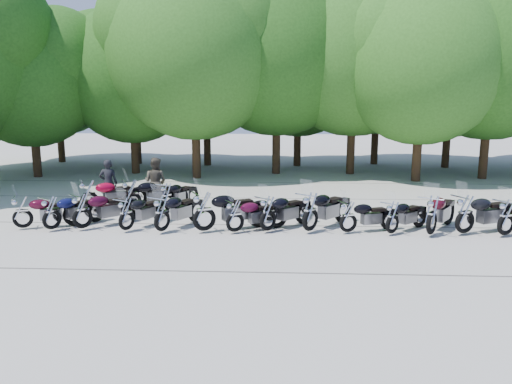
{
  "coord_description": "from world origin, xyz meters",
  "views": [
    {
      "loc": [
        0.78,
        -14.24,
        4.03
      ],
      "look_at": [
        0.0,
        1.5,
        1.1
      ],
      "focal_mm": 35.0,
      "sensor_mm": 36.0,
      "label": 1
    }
  ],
  "objects_px": {
    "motorcycle_4": "(162,212)",
    "motorcycle_0": "(22,211)",
    "motorcycle_10": "(393,216)",
    "motorcycle_12": "(465,213)",
    "motorcycle_7": "(268,212)",
    "rider_1": "(156,182)",
    "motorcycle_6": "(235,215)",
    "motorcycle_9": "(348,216)",
    "motorcycle_15": "(132,194)",
    "motorcycle_16": "(167,196)",
    "motorcycle_8": "(310,210)",
    "motorcycle_3": "(126,213)",
    "motorcycle_1": "(51,212)",
    "motorcycle_14": "(89,194)",
    "motorcycle_11": "(432,214)",
    "motorcycle_13": "(507,216)",
    "rider_0": "(108,183)",
    "motorcycle_5": "(204,210)",
    "motorcycle_2": "(82,210)"
  },
  "relations": [
    {
      "from": "motorcycle_6",
      "to": "motorcycle_11",
      "type": "relative_size",
      "value": 0.85
    },
    {
      "from": "motorcycle_9",
      "to": "motorcycle_16",
      "type": "relative_size",
      "value": 0.97
    },
    {
      "from": "motorcycle_5",
      "to": "motorcycle_15",
      "type": "distance_m",
      "value": 4.05
    },
    {
      "from": "motorcycle_15",
      "to": "rider_1",
      "type": "height_order",
      "value": "rider_1"
    },
    {
      "from": "motorcycle_8",
      "to": "motorcycle_9",
      "type": "bearing_deg",
      "value": -142.89
    },
    {
      "from": "motorcycle_3",
      "to": "motorcycle_11",
      "type": "relative_size",
      "value": 0.85
    },
    {
      "from": "motorcycle_7",
      "to": "motorcycle_16",
      "type": "bearing_deg",
      "value": 8.29
    },
    {
      "from": "motorcycle_0",
      "to": "motorcycle_11",
      "type": "xyz_separation_m",
      "value": [
        12.55,
        -0.17,
        0.1
      ]
    },
    {
      "from": "motorcycle_6",
      "to": "motorcycle_9",
      "type": "height_order",
      "value": "motorcycle_6"
    },
    {
      "from": "motorcycle_6",
      "to": "motorcycle_15",
      "type": "distance_m",
      "value": 4.82
    },
    {
      "from": "motorcycle_11",
      "to": "motorcycle_7",
      "type": "bearing_deg",
      "value": 31.07
    },
    {
      "from": "motorcycle_13",
      "to": "motorcycle_3",
      "type": "bearing_deg",
      "value": 63.74
    },
    {
      "from": "motorcycle_3",
      "to": "motorcycle_8",
      "type": "relative_size",
      "value": 0.84
    },
    {
      "from": "motorcycle_8",
      "to": "motorcycle_1",
      "type": "bearing_deg",
      "value": 40.89
    },
    {
      "from": "motorcycle_2",
      "to": "motorcycle_10",
      "type": "xyz_separation_m",
      "value": [
        9.53,
        -0.11,
        -0.07
      ]
    },
    {
      "from": "motorcycle_13",
      "to": "motorcycle_15",
      "type": "bearing_deg",
      "value": 51.24
    },
    {
      "from": "motorcycle_7",
      "to": "rider_0",
      "type": "xyz_separation_m",
      "value": [
        -6.1,
        3.36,
        0.27
      ]
    },
    {
      "from": "motorcycle_8",
      "to": "motorcycle_10",
      "type": "xyz_separation_m",
      "value": [
        2.45,
        -0.13,
        -0.13
      ]
    },
    {
      "from": "motorcycle_10",
      "to": "motorcycle_6",
      "type": "bearing_deg",
      "value": 48.18
    },
    {
      "from": "motorcycle_13",
      "to": "rider_0",
      "type": "height_order",
      "value": "rider_0"
    },
    {
      "from": "motorcycle_3",
      "to": "motorcycle_6",
      "type": "relative_size",
      "value": 1.01
    },
    {
      "from": "motorcycle_0",
      "to": "motorcycle_8",
      "type": "bearing_deg",
      "value": -110.24
    },
    {
      "from": "motorcycle_8",
      "to": "motorcycle_12",
      "type": "distance_m",
      "value": 4.61
    },
    {
      "from": "motorcycle_4",
      "to": "motorcycle_15",
      "type": "relative_size",
      "value": 0.96
    },
    {
      "from": "motorcycle_12",
      "to": "motorcycle_3",
      "type": "bearing_deg",
      "value": 65.74
    },
    {
      "from": "motorcycle_9",
      "to": "motorcycle_11",
      "type": "xyz_separation_m",
      "value": [
        2.44,
        -0.17,
        0.12
      ]
    },
    {
      "from": "motorcycle_0",
      "to": "motorcycle_2",
      "type": "height_order",
      "value": "motorcycle_2"
    },
    {
      "from": "motorcycle_0",
      "to": "motorcycle_15",
      "type": "height_order",
      "value": "motorcycle_15"
    },
    {
      "from": "motorcycle_2",
      "to": "motorcycle_5",
      "type": "distance_m",
      "value": 3.85
    },
    {
      "from": "motorcycle_1",
      "to": "motorcycle_12",
      "type": "bearing_deg",
      "value": -143.3
    },
    {
      "from": "motorcycle_9",
      "to": "motorcycle_14",
      "type": "distance_m",
      "value": 9.28
    },
    {
      "from": "motorcycle_4",
      "to": "motorcycle_0",
      "type": "bearing_deg",
      "value": 26.68
    },
    {
      "from": "rider_0",
      "to": "motorcycle_15",
      "type": "bearing_deg",
      "value": 129.08
    },
    {
      "from": "motorcycle_3",
      "to": "motorcycle_15",
      "type": "relative_size",
      "value": 0.87
    },
    {
      "from": "motorcycle_10",
      "to": "motorcycle_14",
      "type": "distance_m",
      "value": 10.56
    },
    {
      "from": "motorcycle_8",
      "to": "motorcycle_11",
      "type": "bearing_deg",
      "value": -143.86
    },
    {
      "from": "motorcycle_14",
      "to": "motorcycle_1",
      "type": "bearing_deg",
      "value": 148.09
    },
    {
      "from": "motorcycle_11",
      "to": "motorcycle_13",
      "type": "distance_m",
      "value": 2.18
    },
    {
      "from": "motorcycle_7",
      "to": "rider_1",
      "type": "height_order",
      "value": "rider_1"
    },
    {
      "from": "motorcycle_10",
      "to": "motorcycle_12",
      "type": "xyz_separation_m",
      "value": [
        2.16,
        0.08,
        0.12
      ]
    },
    {
      "from": "motorcycle_0",
      "to": "rider_0",
      "type": "height_order",
      "value": "rider_0"
    },
    {
      "from": "motorcycle_7",
      "to": "motorcycle_15",
      "type": "distance_m",
      "value": 5.58
    },
    {
      "from": "motorcycle_12",
      "to": "motorcycle_15",
      "type": "bearing_deg",
      "value": 51.89
    },
    {
      "from": "motorcycle_8",
      "to": "motorcycle_3",
      "type": "bearing_deg",
      "value": 41.24
    },
    {
      "from": "rider_1",
      "to": "motorcycle_8",
      "type": "bearing_deg",
      "value": 164.31
    },
    {
      "from": "motorcycle_6",
      "to": "motorcycle_16",
      "type": "distance_m",
      "value": 3.99
    },
    {
      "from": "motorcycle_6",
      "to": "motorcycle_10",
      "type": "height_order",
      "value": "motorcycle_6"
    },
    {
      "from": "motorcycle_0",
      "to": "motorcycle_13",
      "type": "distance_m",
      "value": 14.73
    },
    {
      "from": "motorcycle_3",
      "to": "rider_1",
      "type": "distance_m",
      "value": 3.86
    },
    {
      "from": "motorcycle_1",
      "to": "motorcycle_12",
      "type": "relative_size",
      "value": 0.88
    }
  ]
}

